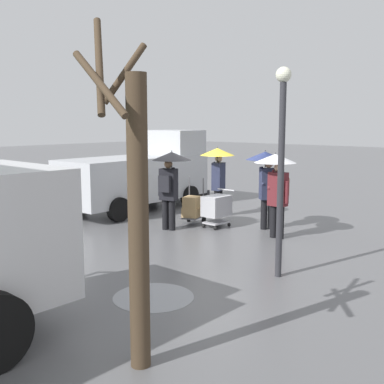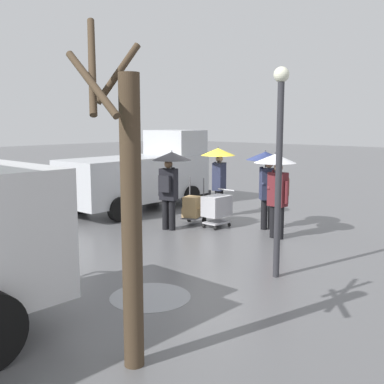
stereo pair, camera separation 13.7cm
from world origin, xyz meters
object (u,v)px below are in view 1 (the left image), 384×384
Objects in this scene: pedestrian_pink_side at (267,172)px; bare_tree_near at (135,211)px; shopping_cart_vendor at (217,207)px; pedestrian_far_side at (218,165)px; hand_dolly_boxes at (192,208)px; pedestrian_black_side at (170,172)px; cargo_van_parked_right at (141,174)px; pedestrian_white_side at (277,176)px; street_lamp at (281,151)px.

bare_tree_near is (-2.70, 7.21, 0.31)m from pedestrian_pink_side.
shopping_cart_vendor is 1.78m from pedestrian_far_side.
shopping_cart_vendor is 1.67m from pedestrian_pink_side.
hand_dolly_boxes is at bearing 25.06° from pedestrian_pink_side.
shopping_cart_vendor is at bearing -123.70° from pedestrian_black_side.
cargo_van_parked_right is 3.72m from shopping_cart_vendor.
pedestrian_white_side is 2.95m from pedestrian_far_side.
cargo_van_parked_right is 7.83m from street_lamp.
pedestrian_black_side is at bearing -49.85° from bare_tree_near.
pedestrian_pink_side is 1.00× the size of pedestrian_white_side.
hand_dolly_boxes is at bearing 165.13° from cargo_van_parked_right.
shopping_cart_vendor is at bearing 30.58° from pedestrian_pink_side.
cargo_van_parked_right is 5.27× the size of shopping_cart_vendor.
shopping_cart_vendor is at bearing 171.00° from cargo_van_parked_right.
bare_tree_near is (-4.58, 5.44, 0.31)m from pedestrian_black_side.
pedestrian_white_side is (-5.48, 0.55, 0.39)m from cargo_van_parked_right.
pedestrian_pink_side is 2.08m from pedestrian_far_side.
shopping_cart_vendor is 0.25× the size of bare_tree_near.
pedestrian_black_side is 0.53× the size of bare_tree_near.
pedestrian_black_side is (0.73, 1.09, 1.00)m from shopping_cart_vendor.
cargo_van_parked_right is at bearing 1.29° from pedestrian_pink_side.
hand_dolly_boxes is 2.34m from pedestrian_pink_side.
cargo_van_parked_right is 3.37m from pedestrian_black_side.
bare_tree_near is (-3.86, 6.52, 1.31)m from shopping_cart_vendor.
pedestrian_white_side is 6.86m from bare_tree_near.
pedestrian_far_side is (2.72, -1.15, 0.01)m from pedestrian_white_side.
bare_tree_near reaches higher than pedestrian_far_side.
pedestrian_white_side is (-1.85, -0.02, 1.00)m from shopping_cart_vendor.
pedestrian_pink_side is 0.56× the size of street_lamp.
cargo_van_parked_right is at bearing -43.49° from bare_tree_near.
pedestrian_black_side and pedestrian_white_side have the same top height.
pedestrian_pink_side is at bearing 166.35° from pedestrian_far_side.
pedestrian_pink_side reaches higher than shopping_cart_vendor.
cargo_van_parked_right is 10.34m from bare_tree_near.
pedestrian_black_side is (-2.90, 1.66, 0.39)m from cargo_van_parked_right.
pedestrian_far_side is (-2.76, -0.60, 0.41)m from cargo_van_parked_right.
pedestrian_far_side is (0.14, -1.37, 1.10)m from hand_dolly_boxes.
hand_dolly_boxes is at bearing 95.93° from pedestrian_far_side.
street_lamp is (-4.32, 3.74, 0.79)m from pedestrian_far_side.
cargo_van_parked_right reaches higher than shopping_cart_vendor.
cargo_van_parked_right reaches higher than hand_dolly_boxes.
bare_tree_near is (-4.73, 7.70, 0.29)m from pedestrian_far_side.
bare_tree_near reaches higher than pedestrian_pink_side.
pedestrian_black_side is 1.00× the size of pedestrian_far_side.
pedestrian_pink_side is 1.00× the size of pedestrian_black_side.
shopping_cart_vendor is 1.65m from pedestrian_black_side.
pedestrian_pink_side is at bearing -136.71° from pedestrian_black_side.
pedestrian_far_side is (0.14, -2.26, 0.01)m from pedestrian_black_side.
cargo_van_parked_right reaches higher than pedestrian_black_side.
cargo_van_parked_right is 1.32× the size of bare_tree_near.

